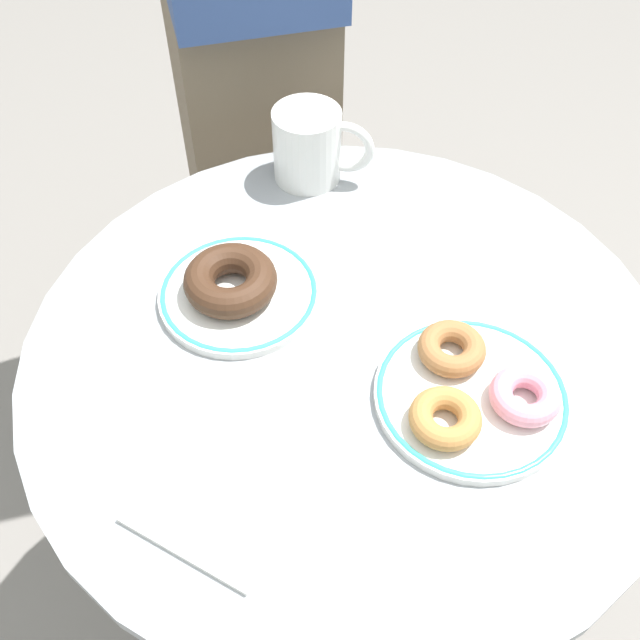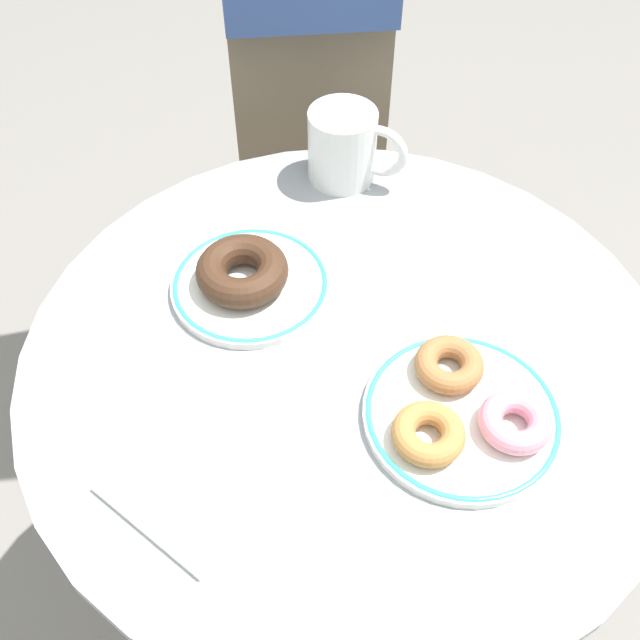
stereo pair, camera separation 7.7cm
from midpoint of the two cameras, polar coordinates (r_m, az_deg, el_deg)
name	(u,v)px [view 2 (the right image)]	position (r m, az deg, el deg)	size (l,w,h in m)	color
ground_plane	(337,597)	(1.45, 2.88, -20.51)	(7.00, 7.00, 0.02)	gray
cafe_table	(343,456)	(0.99, 4.04, -10.48)	(0.70, 0.70, 0.73)	#999EA3
plate_left	(250,284)	(0.85, -2.79, 2.58)	(0.18, 0.18, 0.01)	white
plate_right	(462,415)	(0.76, 13.66, -7.24)	(0.20, 0.20, 0.01)	white
donut_chocolate	(242,271)	(0.83, -3.37, 3.62)	(0.10, 0.10, 0.03)	#422819
donut_pink_frosted	(515,422)	(0.75, 17.57, -7.63)	(0.07, 0.07, 0.02)	pink
donut_cinnamon	(449,365)	(0.77, 12.66, -3.52)	(0.07, 0.07, 0.02)	#A36B3D
donut_old_fashioned	(428,434)	(0.72, 11.33, -8.71)	(0.07, 0.07, 0.02)	#BC7F42
paper_napkin	(191,485)	(0.71, -6.77, -12.59)	(0.14, 0.12, 0.01)	white
coffee_mug	(345,146)	(0.97, 4.25, 13.01)	(0.13, 0.09, 0.10)	white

